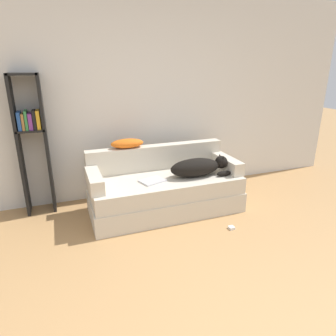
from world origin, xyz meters
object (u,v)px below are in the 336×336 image
(throw_pillow, at_px, (127,143))
(couch, at_px, (165,194))
(dog, at_px, (198,167))
(laptop, at_px, (152,181))
(bookshelf, at_px, (32,138))
(power_adapter, at_px, (231,228))

(throw_pillow, bearing_deg, couch, -42.63)
(couch, xyz_separation_m, dog, (0.40, -0.10, 0.35))
(couch, xyz_separation_m, laptop, (-0.19, -0.08, 0.24))
(dog, height_order, bookshelf, bookshelf)
(laptop, height_order, power_adapter, laptop)
(bookshelf, bearing_deg, laptop, -26.48)
(laptop, height_order, throw_pillow, throw_pillow)
(throw_pillow, relative_size, power_adapter, 6.54)
(laptop, bearing_deg, throw_pillow, 95.55)
(couch, bearing_deg, bookshelf, 159.37)
(laptop, bearing_deg, power_adapter, -57.82)
(laptop, relative_size, power_adapter, 5.22)
(couch, bearing_deg, power_adapter, -52.28)
(throw_pillow, xyz_separation_m, power_adapter, (0.93, -1.06, -0.82))
(laptop, distance_m, throw_pillow, 0.60)
(throw_pillow, bearing_deg, laptop, -66.67)
(couch, xyz_separation_m, power_adapter, (0.55, -0.70, -0.21))
(laptop, relative_size, bookshelf, 0.20)
(couch, xyz_separation_m, throw_pillow, (-0.38, 0.35, 0.61))
(couch, height_order, laptop, laptop)
(couch, height_order, throw_pillow, throw_pillow)
(dog, xyz_separation_m, power_adapter, (0.14, -0.61, -0.55))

